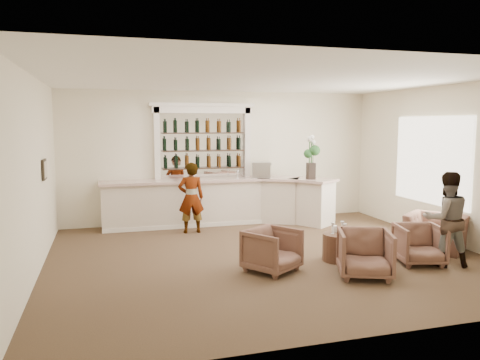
% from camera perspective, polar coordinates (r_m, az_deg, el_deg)
% --- Properties ---
extents(ground, '(8.00, 8.00, 0.00)m').
position_cam_1_polar(ground, '(8.96, 3.29, -9.30)').
color(ground, brown).
rests_on(ground, ground).
extents(room_shell, '(8.04, 7.02, 3.32)m').
position_cam_1_polar(room_shell, '(9.33, 2.88, 5.92)').
color(room_shell, '#F3E7C9').
rests_on(room_shell, ground).
extents(bar_counter, '(5.72, 1.80, 1.14)m').
position_cam_1_polar(bar_counter, '(11.59, -2.39, -2.65)').
color(bar_counter, silver).
rests_on(bar_counter, ground).
extents(back_bar_alcove, '(2.64, 0.25, 3.00)m').
position_cam_1_polar(back_bar_alcove, '(11.77, -4.51, 4.62)').
color(back_bar_alcove, white).
rests_on(back_bar_alcove, ground).
extents(cocktail_table, '(0.60, 0.60, 0.50)m').
position_cam_1_polar(cocktail_table, '(8.83, 11.96, -8.00)').
color(cocktail_table, '#4C2D21').
rests_on(cocktail_table, ground).
extents(sommelier, '(0.61, 0.41, 1.62)m').
position_cam_1_polar(sommelier, '(10.74, -5.98, -2.17)').
color(sommelier, gray).
rests_on(sommelier, ground).
extents(guest, '(0.95, 0.82, 1.67)m').
position_cam_1_polar(guest, '(8.98, 23.85, -4.37)').
color(guest, gray).
rests_on(guest, ground).
extents(armchair_left, '(1.10, 1.11, 0.74)m').
position_cam_1_polar(armchair_left, '(8.01, 3.94, -8.53)').
color(armchair_left, brown).
rests_on(armchair_left, ground).
extents(armchair_center, '(1.09, 1.10, 0.78)m').
position_cam_1_polar(armchair_center, '(7.99, 14.97, -8.66)').
color(armchair_center, brown).
rests_on(armchair_center, ground).
extents(armchair_right, '(0.93, 0.94, 0.71)m').
position_cam_1_polar(armchair_right, '(9.01, 21.02, -7.34)').
color(armchair_right, brown).
rests_on(armchair_right, ground).
extents(armchair_far, '(1.40, 1.43, 0.70)m').
position_cam_1_polar(armchair_far, '(10.13, 22.78, -5.89)').
color(armchair_far, brown).
rests_on(armchair_far, ground).
extents(espresso_machine, '(0.53, 0.48, 0.40)m').
position_cam_1_polar(espresso_machine, '(11.78, 2.57, 1.25)').
color(espresso_machine, '#B5B5BA').
rests_on(espresso_machine, bar_counter).
extents(flower_vase, '(0.28, 0.28, 1.07)m').
position_cam_1_polar(flower_vase, '(11.55, 8.67, 3.07)').
color(flower_vase, black).
rests_on(flower_vase, bar_counter).
extents(wine_glass_bar_left, '(0.07, 0.07, 0.21)m').
position_cam_1_polar(wine_glass_bar_left, '(11.61, -0.29, 0.71)').
color(wine_glass_bar_left, white).
rests_on(wine_glass_bar_left, bar_counter).
extents(wine_glass_bar_right, '(0.07, 0.07, 0.21)m').
position_cam_1_polar(wine_glass_bar_right, '(11.44, -5.57, 0.59)').
color(wine_glass_bar_right, white).
rests_on(wine_glass_bar_right, bar_counter).
extents(wine_glass_tbl_a, '(0.07, 0.07, 0.21)m').
position_cam_1_polar(wine_glass_tbl_a, '(8.72, 11.22, -5.77)').
color(wine_glass_tbl_a, white).
rests_on(wine_glass_tbl_a, cocktail_table).
extents(wine_glass_tbl_b, '(0.07, 0.07, 0.21)m').
position_cam_1_polar(wine_glass_tbl_b, '(8.86, 12.34, -5.59)').
color(wine_glass_tbl_b, white).
rests_on(wine_glass_tbl_b, cocktail_table).
extents(wine_glass_tbl_c, '(0.07, 0.07, 0.21)m').
position_cam_1_polar(wine_glass_tbl_c, '(8.66, 12.66, -5.90)').
color(wine_glass_tbl_c, white).
rests_on(wine_glass_tbl_c, cocktail_table).
extents(napkin_holder, '(0.08, 0.08, 0.12)m').
position_cam_1_polar(napkin_holder, '(8.87, 11.47, -5.86)').
color(napkin_holder, white).
rests_on(napkin_holder, cocktail_table).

